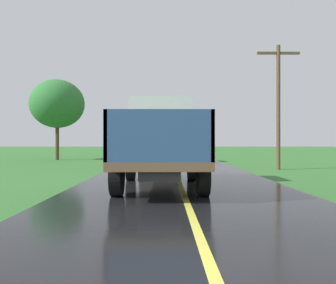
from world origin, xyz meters
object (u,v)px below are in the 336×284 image
at_px(banana_truck_near, 162,140).
at_px(utility_pole_roadside, 278,101).
at_px(roadside_tree_near_left, 57,104).
at_px(banana_truck_far, 161,141).

xyz_separation_m(banana_truck_near, utility_pole_roadside, (5.85, 6.34, 1.98)).
distance_m(banana_truck_near, roadside_tree_near_left, 18.10).
relative_size(banana_truck_near, roadside_tree_near_left, 0.93).
xyz_separation_m(banana_truck_near, roadside_tree_near_left, (-8.30, 15.82, 2.91)).
xyz_separation_m(banana_truck_far, roadside_tree_near_left, (-8.14, 4.36, 2.91)).
relative_size(banana_truck_far, utility_pole_roadside, 0.92).
bearing_deg(roadside_tree_near_left, banana_truck_near, -62.32).
height_order(banana_truck_near, utility_pole_roadside, utility_pole_roadside).
distance_m(banana_truck_far, roadside_tree_near_left, 9.68).
bearing_deg(banana_truck_near, utility_pole_roadside, 47.32).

